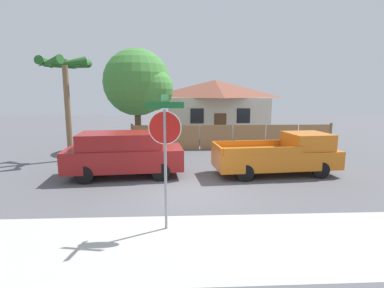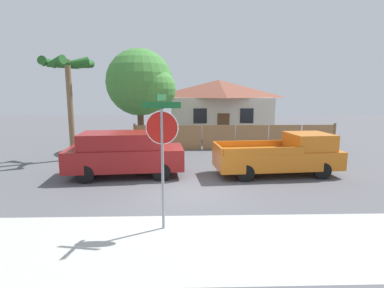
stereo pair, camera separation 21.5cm
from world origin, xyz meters
TOP-DOWN VIEW (x-y plane):
  - ground_plane at (0.00, 0.00)m, footprint 80.00×80.00m
  - sidewalk_strip at (0.00, -3.60)m, footprint 36.00×3.20m
  - wooden_fence at (3.03, 8.34)m, footprint 12.59×0.12m
  - house at (2.79, 15.67)m, footprint 8.36×7.43m
  - oak_tree at (-2.73, 9.07)m, footprint 4.35×4.14m
  - palm_tree at (-6.00, 5.61)m, footprint 2.58×2.78m
  - red_suv at (-2.65, 2.31)m, footprint 4.91×2.47m
  - orange_pickup at (4.00, 2.34)m, footprint 5.32×2.41m
  - stop_sign at (-0.72, -2.77)m, footprint 0.94×0.84m

SIDE VIEW (x-z plane):
  - ground_plane at x=0.00m, z-range 0.00..0.00m
  - sidewalk_strip at x=0.00m, z-range 0.00..0.01m
  - wooden_fence at x=3.03m, z-range -0.05..1.58m
  - orange_pickup at x=4.00m, z-range -0.04..1.72m
  - red_suv at x=-2.65m, z-range 0.07..1.92m
  - stop_sign at x=-0.72m, z-range 0.63..4.03m
  - house at x=2.79m, z-range 0.08..4.68m
  - oak_tree at x=-2.73m, z-range 0.93..7.14m
  - palm_tree at x=-6.00m, z-range 1.86..7.08m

